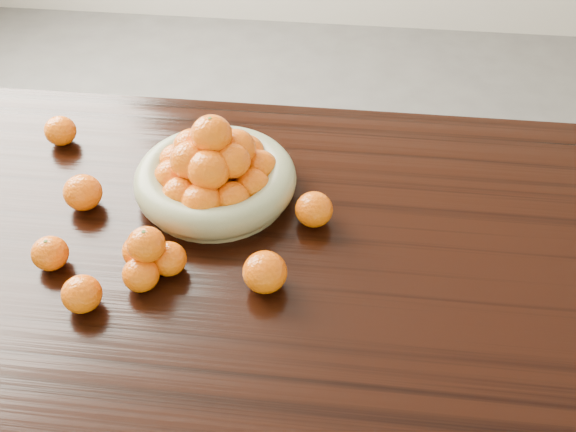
# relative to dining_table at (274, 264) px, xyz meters

# --- Properties ---
(ground) EXTENTS (5.00, 5.00, 0.00)m
(ground) POSITION_rel_dining_table_xyz_m (0.00, 0.00, -0.66)
(ground) COLOR #5B5956
(ground) RESTS_ON ground
(dining_table) EXTENTS (2.00, 1.00, 0.75)m
(dining_table) POSITION_rel_dining_table_xyz_m (0.00, 0.00, 0.00)
(dining_table) COLOR black
(dining_table) RESTS_ON ground
(fruit_bowl) EXTENTS (0.37, 0.37, 0.20)m
(fruit_bowl) POSITION_rel_dining_table_xyz_m (-0.15, 0.12, 0.15)
(fruit_bowl) COLOR gray
(fruit_bowl) RESTS_ON dining_table
(orange_pyramid) EXTENTS (0.13, 0.13, 0.12)m
(orange_pyramid) POSITION_rel_dining_table_xyz_m (-0.23, -0.13, 0.14)
(orange_pyramid) COLOR orange
(orange_pyramid) RESTS_ON dining_table
(loose_orange_0) EXTENTS (0.07, 0.07, 0.07)m
(loose_orange_0) POSITION_rel_dining_table_xyz_m (-0.43, -0.13, 0.12)
(loose_orange_0) COLOR orange
(loose_orange_0) RESTS_ON dining_table
(loose_orange_1) EXTENTS (0.08, 0.08, 0.07)m
(loose_orange_1) POSITION_rel_dining_table_xyz_m (-0.33, -0.23, 0.12)
(loose_orange_1) COLOR orange
(loose_orange_1) RESTS_ON dining_table
(loose_orange_2) EXTENTS (0.09, 0.09, 0.08)m
(loose_orange_2) POSITION_rel_dining_table_xyz_m (0.00, -0.14, 0.13)
(loose_orange_2) COLOR orange
(loose_orange_2) RESTS_ON dining_table
(loose_orange_3) EXTENTS (0.09, 0.09, 0.08)m
(loose_orange_3) POSITION_rel_dining_table_xyz_m (-0.43, 0.05, 0.13)
(loose_orange_3) COLOR orange
(loose_orange_3) RESTS_ON dining_table
(loose_orange_4) EXTENTS (0.08, 0.08, 0.08)m
(loose_orange_4) POSITION_rel_dining_table_xyz_m (0.08, 0.05, 0.13)
(loose_orange_4) COLOR orange
(loose_orange_4) RESTS_ON dining_table
(loose_orange_5) EXTENTS (0.08, 0.08, 0.07)m
(loose_orange_5) POSITION_rel_dining_table_xyz_m (-0.57, 0.27, 0.13)
(loose_orange_5) COLOR orange
(loose_orange_5) RESTS_ON dining_table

